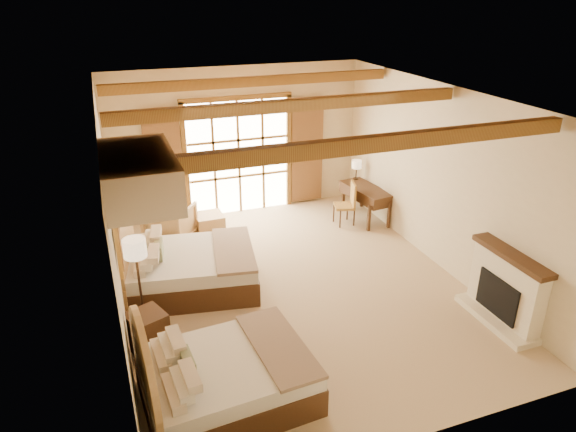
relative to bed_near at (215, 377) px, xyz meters
name	(u,v)px	position (x,y,z in m)	size (l,w,h in m)	color
floor	(294,286)	(1.83, 2.20, -0.39)	(7.00, 7.00, 0.00)	tan
wall_back	(237,142)	(1.83, 5.70, 1.21)	(5.50, 5.50, 0.00)	beige
wall_left	(112,224)	(-0.92, 2.20, 1.21)	(7.00, 7.00, 0.00)	beige
wall_right	(442,179)	(4.58, 2.20, 1.21)	(7.00, 7.00, 0.00)	beige
ceiling	(295,97)	(1.83, 2.20, 2.81)	(7.00, 7.00, 0.00)	#AA6F38
ceiling_beams	(295,105)	(1.83, 2.20, 2.69)	(5.39, 4.60, 0.18)	olive
french_doors	(239,158)	(1.83, 5.64, 0.86)	(3.95, 0.08, 2.60)	white
fireplace	(504,292)	(4.42, 0.20, 0.12)	(0.46, 1.40, 1.16)	beige
painting	(117,236)	(-0.88, 1.45, 1.36)	(0.06, 0.95, 0.75)	gold
canopy_valance	(139,175)	(-0.57, 0.20, 2.56)	(0.70, 1.40, 0.45)	beige
bed_near	(215,377)	(0.00, 0.00, 0.00)	(2.09, 1.64, 1.31)	#422716
bed_far	(182,267)	(0.04, 2.75, 0.03)	(2.37, 1.93, 1.40)	#422716
nightstand	(148,331)	(-0.66, 1.34, -0.11)	(0.48, 0.48, 0.57)	#422716
floor_lamp	(135,254)	(-0.67, 1.79, 0.88)	(0.32, 0.32, 1.51)	#342418
armchair	(170,224)	(0.12, 4.61, -0.01)	(0.83, 0.85, 0.78)	tan
ottoman	(210,223)	(0.93, 4.75, -0.20)	(0.55, 0.55, 0.40)	tan
desk	(366,202)	(4.29, 4.31, -0.01)	(0.74, 1.38, 0.71)	#422716
desk_chair	(345,211)	(3.74, 4.20, -0.11)	(0.51, 0.50, 0.93)	#B68D36
desk_lamp	(357,165)	(4.33, 4.89, 0.64)	(0.22, 0.22, 0.43)	#342418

